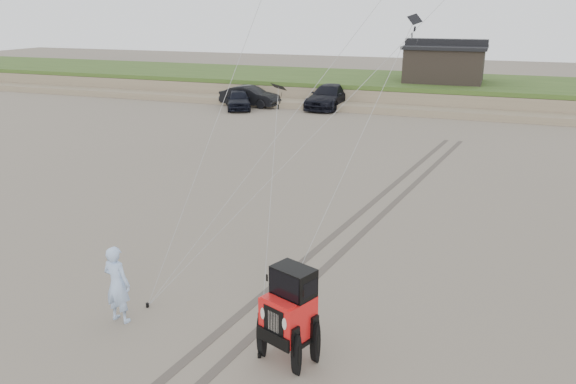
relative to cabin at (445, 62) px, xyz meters
The scene contains 11 objects.
ground 37.20m from the cabin, 93.09° to the right, with size 160.00×160.00×0.00m, color #6B6054.
dune_ridge 3.18m from the cabin, 165.96° to the left, with size 160.00×14.25×1.73m.
cabin is the anchor object (origin of this frame).
truck_a 16.91m from the cabin, 149.25° to the right, with size 1.75×4.36×1.48m, color black.
truck_b 15.95m from the cabin, 153.26° to the right, with size 1.67×4.79×1.58m, color black.
truck_c 10.09m from the cabin, 144.82° to the right, with size 2.46×6.05×1.76m, color black.
jeep 37.80m from the cabin, 89.44° to the right, with size 2.01×4.66×1.74m, color red, non-canonical shape.
man 37.93m from the cabin, 96.24° to the right, with size 0.73×0.48×2.00m, color #97B1EA.
stake_main 37.20m from the cabin, 95.97° to the right, with size 0.08×0.08×0.12m, color black.
stake_aux 38.04m from the cabin, 90.39° to the right, with size 0.08×0.08×0.12m, color black.
tire_tracks 29.18m from the cabin, 90.00° to the right, with size 5.22×29.74×0.01m.
Camera 1 is at (6.03, -10.75, 7.41)m, focal length 35.00 mm.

